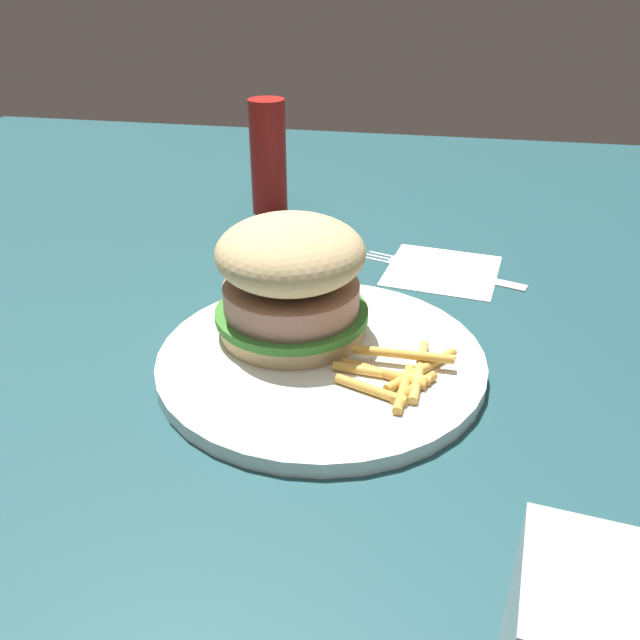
{
  "coord_description": "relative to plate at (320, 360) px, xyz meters",
  "views": [
    {
      "loc": [
        0.4,
        0.08,
        0.29
      ],
      "look_at": [
        -0.02,
        -0.0,
        0.04
      ],
      "focal_mm": 36.82,
      "sensor_mm": 36.0,
      "label": 1
    }
  ],
  "objects": [
    {
      "name": "ground_plane",
      "position": [
        0.02,
        0.0,
        -0.01
      ],
      "size": [
        1.6,
        1.6,
        0.0
      ],
      "primitive_type": "plane",
      "color": "#1E474C"
    },
    {
      "name": "ketchup_bottle",
      "position": [
        -0.34,
        -0.13,
        0.06
      ],
      "size": [
        0.04,
        0.04,
        0.14
      ],
      "primitive_type": "cylinder",
      "color": "#B21914",
      "rests_on": "ground_plane"
    },
    {
      "name": "sandwich",
      "position": [
        -0.03,
        -0.03,
        0.06
      ],
      "size": [
        0.13,
        0.13,
        0.1
      ],
      "color": "tan",
      "rests_on": "plate"
    },
    {
      "name": "fork",
      "position": [
        -0.2,
        0.09,
        -0.0
      ],
      "size": [
        0.07,
        0.17,
        0.0
      ],
      "color": "silver",
      "rests_on": "napkin"
    },
    {
      "name": "plate",
      "position": [
        0.0,
        0.0,
        0.0
      ],
      "size": [
        0.26,
        0.26,
        0.01
      ],
      "primitive_type": "cylinder",
      "color": "white",
      "rests_on": "ground_plane"
    },
    {
      "name": "napkin",
      "position": [
        -0.2,
        0.09,
        -0.01
      ],
      "size": [
        0.12,
        0.12,
        0.0
      ],
      "primitive_type": "cube",
      "rotation": [
        0.0,
        0.0,
        -0.14
      ],
      "color": "white",
      "rests_on": "ground_plane"
    },
    {
      "name": "fries_pile",
      "position": [
        0.02,
        0.06,
        0.01
      ],
      "size": [
        0.09,
        0.09,
        0.01
      ],
      "color": "#E5B251",
      "rests_on": "plate"
    }
  ]
}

